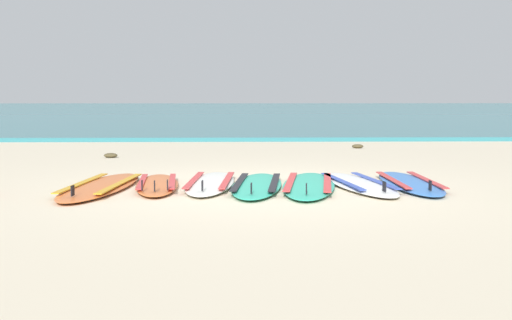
% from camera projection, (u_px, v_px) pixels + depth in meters
% --- Properties ---
extents(ground_plane, '(80.00, 80.00, 0.00)m').
position_uv_depth(ground_plane, '(262.00, 189.00, 8.06)').
color(ground_plane, beige).
extents(sea, '(80.00, 60.00, 0.10)m').
position_uv_depth(sea, '(243.00, 110.00, 45.80)').
color(sea, teal).
rests_on(sea, ground).
extents(surfboard_0, '(0.88, 2.60, 0.18)m').
position_uv_depth(surfboard_0, '(101.00, 186.00, 8.00)').
color(surfboard_0, orange).
rests_on(surfboard_0, ground).
extents(surfboard_1, '(0.67, 2.06, 0.18)m').
position_uv_depth(surfboard_1, '(157.00, 184.00, 8.16)').
color(surfboard_1, orange).
rests_on(surfboard_1, ground).
extents(surfboard_2, '(0.70, 2.29, 0.18)m').
position_uv_depth(surfboard_2, '(210.00, 183.00, 8.29)').
color(surfboard_2, silver).
rests_on(surfboard_2, ground).
extents(surfboard_3, '(0.80, 2.38, 0.18)m').
position_uv_depth(surfboard_3, '(257.00, 185.00, 8.10)').
color(surfboard_3, '#2DB793').
rests_on(surfboard_3, ground).
extents(surfboard_4, '(0.93, 2.53, 0.18)m').
position_uv_depth(surfboard_4, '(309.00, 185.00, 8.12)').
color(surfboard_4, '#2DB793').
rests_on(surfboard_4, ground).
extents(surfboard_5, '(0.90, 2.36, 0.18)m').
position_uv_depth(surfboard_5, '(358.00, 184.00, 8.21)').
color(surfboard_5, white).
rests_on(surfboard_5, ground).
extents(surfboard_6, '(0.58, 2.32, 0.18)m').
position_uv_depth(surfboard_6, '(409.00, 183.00, 8.31)').
color(surfboard_6, '#3875CC').
rests_on(surfboard_6, ground).
extents(seaweed_clump_near_shoreline, '(0.24, 0.19, 0.08)m').
position_uv_depth(seaweed_clump_near_shoreline, '(111.00, 155.00, 11.97)').
color(seaweed_clump_near_shoreline, '#4C4228').
rests_on(seaweed_clump_near_shoreline, ground).
extents(seaweed_clump_mid_sand, '(0.24, 0.19, 0.08)m').
position_uv_depth(seaweed_clump_mid_sand, '(358.00, 146.00, 14.07)').
color(seaweed_clump_mid_sand, '#4C4228').
rests_on(seaweed_clump_mid_sand, ground).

